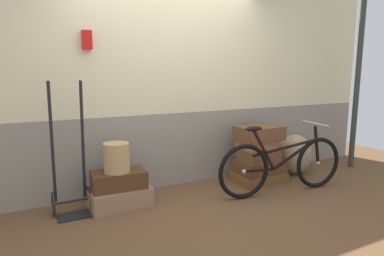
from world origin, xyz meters
name	(u,v)px	position (x,y,z in m)	size (l,w,h in m)	color
ground	(197,208)	(0.00, 0.00, -0.03)	(8.81, 5.20, 0.06)	brown
station_building	(167,75)	(0.02, 0.85, 1.43)	(6.81, 0.74, 2.85)	gray
suitcase_0	(120,197)	(-0.76, 0.37, 0.11)	(0.66, 0.37, 0.21)	#937051
suitcase_1	(119,180)	(-0.77, 0.38, 0.31)	(0.58, 0.33, 0.19)	#4C2D19
suitcase_2	(258,177)	(1.15, 0.36, 0.06)	(0.68, 0.45, 0.12)	brown
suitcase_3	(259,166)	(1.15, 0.36, 0.21)	(0.63, 0.43, 0.17)	brown
suitcase_4	(259,155)	(1.13, 0.34, 0.38)	(0.52, 0.35, 0.17)	brown
suitcase_5	(257,144)	(1.12, 0.38, 0.52)	(0.48, 0.33, 0.12)	#9E754C
suitcase_6	(259,133)	(1.14, 0.37, 0.67)	(0.60, 0.39, 0.18)	brown
wicker_basket	(117,158)	(-0.79, 0.37, 0.56)	(0.28, 0.28, 0.32)	tan
luggage_trolley	(70,181)	(-1.26, 0.43, 0.36)	(0.38, 0.35, 1.39)	black
burlap_sack	(294,154)	(1.83, 0.40, 0.29)	(0.51, 0.44, 0.58)	#9E8966
bicycle	(282,165)	(1.12, -0.12, 0.35)	(1.73, 0.46, 0.86)	black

